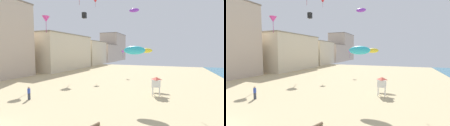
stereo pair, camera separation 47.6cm
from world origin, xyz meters
TOP-DOWN VIEW (x-y plane):
  - boardwalk_hotel_mid at (-24.48, 36.50)m, footprint 16.13×21.94m
  - boardwalk_hotel_far at (-24.48, 57.18)m, footprint 14.54×14.77m
  - boardwalk_hotel_distant at (-24.48, 74.82)m, footprint 13.75×14.63m
  - boardwalk_hotel_furthest at (-24.48, 93.35)m, footprint 11.61×19.87m
  - kite_flyer at (-3.37, 7.65)m, footprint 0.34×0.34m
  - lifeguard_stand at (11.27, 15.30)m, footprint 1.10×1.10m
  - kite_purple_parafoil at (4.45, 30.68)m, footprint 2.37×0.66m
  - kite_yellow_parafoil at (9.14, 20.06)m, footprint 1.96×0.54m
  - kite_cyan_parafoil at (8.87, 12.37)m, footprint 2.66×0.74m
  - kite_red_delta_2 at (-9.05, 36.92)m, footprint 0.96×0.96m
  - kite_magenta_delta at (-10.68, 18.45)m, footprint 1.44×1.44m
  - kite_black_box_2 at (1.70, 12.68)m, footprint 0.50×0.50m
  - kite_purple_delta at (1.66, 30.88)m, footprint 0.82×0.82m

SIDE VIEW (x-z plane):
  - kite_flyer at x=-3.37m, z-range 0.10..1.74m
  - lifeguard_stand at x=11.27m, z-range 0.56..3.11m
  - boardwalk_hotel_distant at x=-24.48m, z-range 0.01..10.02m
  - boardwalk_hotel_far at x=-24.48m, z-range 0.01..10.62m
  - boardwalk_hotel_mid at x=-24.48m, z-range 0.01..11.55m
  - kite_purple_delta at x=1.66m, z-range 4.96..6.82m
  - kite_yellow_parafoil at x=9.14m, z-range 5.77..6.54m
  - kite_cyan_parafoil at x=8.87m, z-range 5.64..6.67m
  - boardwalk_hotel_furthest at x=-24.48m, z-range 0.01..17.73m
  - kite_black_box_2 at x=1.70m, z-range 10.60..11.38m
  - kite_magenta_delta at x=-10.68m, z-range 10.86..14.14m
  - kite_purple_parafoil at x=4.45m, z-range 15.30..16.22m
  - kite_red_delta_2 at x=-9.05m, z-range 20.08..22.27m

